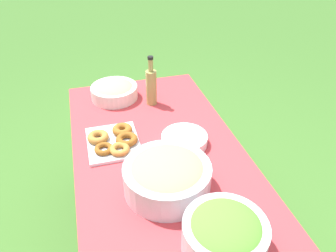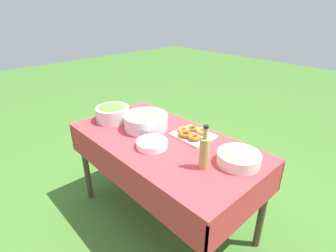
{
  "view_description": "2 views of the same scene",
  "coord_description": "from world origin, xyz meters",
  "px_view_note": "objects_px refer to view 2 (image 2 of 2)",
  "views": [
    {
      "loc": [
        1.15,
        -0.28,
        1.74
      ],
      "look_at": [
        -0.02,
        0.05,
        0.89
      ],
      "focal_mm": 35.0,
      "sensor_mm": 36.0,
      "label": 1
    },
    {
      "loc": [
        -1.27,
        1.14,
        1.68
      ],
      "look_at": [
        0.02,
        -0.06,
        0.85
      ],
      "focal_mm": 28.0,
      "sensor_mm": 36.0,
      "label": 2
    }
  ],
  "objects_px": {
    "donut_platter": "(192,134)",
    "plate_stack": "(152,144)",
    "pasta_bowl": "(239,157)",
    "salad_bowl": "(113,112)",
    "bread_bowl": "(146,120)",
    "olive_oil_bottle": "(204,152)"
  },
  "relations": [
    {
      "from": "donut_platter",
      "to": "bread_bowl",
      "type": "xyz_separation_m",
      "value": [
        0.35,
        0.17,
        0.05
      ]
    },
    {
      "from": "donut_platter",
      "to": "plate_stack",
      "type": "distance_m",
      "value": 0.34
    },
    {
      "from": "salad_bowl",
      "to": "plate_stack",
      "type": "height_order",
      "value": "salad_bowl"
    },
    {
      "from": "plate_stack",
      "to": "bread_bowl",
      "type": "height_order",
      "value": "bread_bowl"
    },
    {
      "from": "plate_stack",
      "to": "bread_bowl",
      "type": "bearing_deg",
      "value": -30.91
    },
    {
      "from": "pasta_bowl",
      "to": "plate_stack",
      "type": "height_order",
      "value": "pasta_bowl"
    },
    {
      "from": "salad_bowl",
      "to": "bread_bowl",
      "type": "distance_m",
      "value": 0.33
    },
    {
      "from": "olive_oil_bottle",
      "to": "pasta_bowl",
      "type": "bearing_deg",
      "value": -121.2
    },
    {
      "from": "pasta_bowl",
      "to": "donut_platter",
      "type": "height_order",
      "value": "pasta_bowl"
    },
    {
      "from": "salad_bowl",
      "to": "olive_oil_bottle",
      "type": "xyz_separation_m",
      "value": [
        -0.99,
        -0.01,
        0.04
      ]
    },
    {
      "from": "pasta_bowl",
      "to": "bread_bowl",
      "type": "distance_m",
      "value": 0.8
    },
    {
      "from": "salad_bowl",
      "to": "bread_bowl",
      "type": "bearing_deg",
      "value": -161.13
    },
    {
      "from": "donut_platter",
      "to": "plate_stack",
      "type": "xyz_separation_m",
      "value": [
        0.09,
        0.32,
        0.0
      ]
    },
    {
      "from": "plate_stack",
      "to": "pasta_bowl",
      "type": "bearing_deg",
      "value": -153.8
    },
    {
      "from": "plate_stack",
      "to": "olive_oil_bottle",
      "type": "height_order",
      "value": "olive_oil_bottle"
    },
    {
      "from": "plate_stack",
      "to": "olive_oil_bottle",
      "type": "relative_size",
      "value": 0.77
    },
    {
      "from": "bread_bowl",
      "to": "pasta_bowl",
      "type": "bearing_deg",
      "value": -172.66
    },
    {
      "from": "donut_platter",
      "to": "plate_stack",
      "type": "bearing_deg",
      "value": 75.23
    },
    {
      "from": "olive_oil_bottle",
      "to": "bread_bowl",
      "type": "distance_m",
      "value": 0.68
    },
    {
      "from": "plate_stack",
      "to": "donut_platter",
      "type": "bearing_deg",
      "value": -104.77
    },
    {
      "from": "donut_platter",
      "to": "olive_oil_bottle",
      "type": "distance_m",
      "value": 0.43
    },
    {
      "from": "salad_bowl",
      "to": "plate_stack",
      "type": "bearing_deg",
      "value": 175.03
    }
  ]
}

